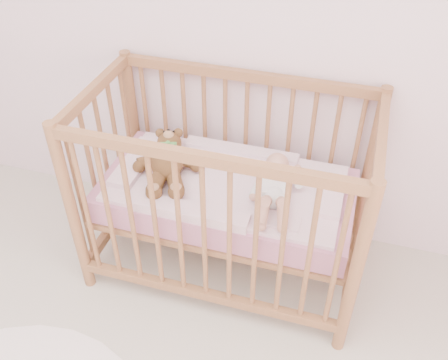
% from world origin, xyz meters
% --- Properties ---
extents(crib, '(1.36, 0.76, 1.00)m').
position_xyz_m(crib, '(0.24, 1.60, 0.50)').
color(crib, '#986840').
rests_on(crib, floor).
extents(mattress, '(1.22, 0.62, 0.13)m').
position_xyz_m(mattress, '(0.24, 1.60, 0.49)').
color(mattress, '#CD80A0').
rests_on(mattress, crib).
extents(blanket, '(1.10, 0.58, 0.06)m').
position_xyz_m(blanket, '(0.24, 1.60, 0.56)').
color(blanket, '#FAACC4').
rests_on(blanket, mattress).
extents(baby, '(0.32, 0.55, 0.12)m').
position_xyz_m(baby, '(0.48, 1.58, 0.64)').
color(baby, white).
rests_on(baby, blanket).
extents(teddy_bear, '(0.49, 0.59, 0.14)m').
position_xyz_m(teddy_bear, '(-0.05, 1.58, 0.65)').
color(teddy_bear, brown).
rests_on(teddy_bear, blanket).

